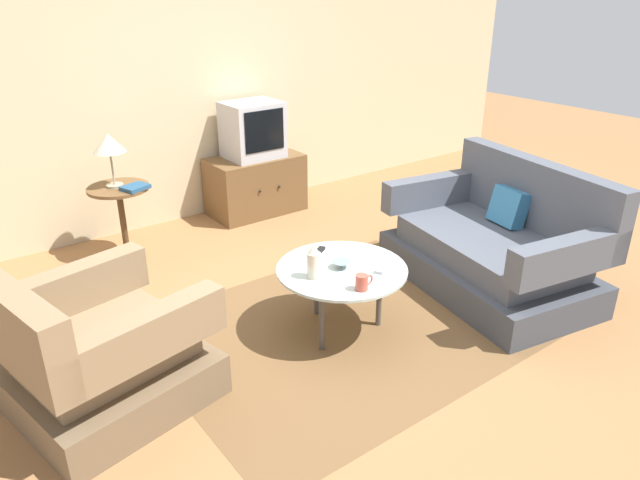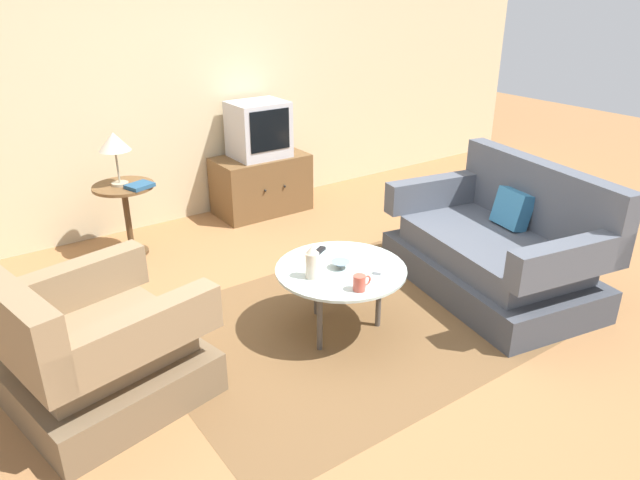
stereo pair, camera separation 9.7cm
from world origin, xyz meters
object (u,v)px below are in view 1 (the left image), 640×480
at_px(armchair, 99,357).
at_px(mug, 362,282).
at_px(side_table, 121,207).
at_px(vase, 314,262).
at_px(coffee_table, 342,273).
at_px(bowl, 341,264).
at_px(tv_stand, 256,185).
at_px(couch, 495,248).
at_px(table_lamp, 109,145).
at_px(tv_remote_dark, 318,252).
at_px(book, 135,187).
at_px(television, 253,130).
at_px(tv_remote_silver, 381,267).

height_order(armchair, mug, armchair).
bearing_deg(side_table, vase, -75.68).
xyz_separation_m(coffee_table, mug, (-0.08, -0.29, 0.08)).
bearing_deg(coffee_table, bowl, 149.47).
bearing_deg(tv_stand, coffee_table, -107.32).
xyz_separation_m(couch, vase, (-1.51, 0.20, 0.25)).
relative_size(side_table, tv_stand, 0.68).
xyz_separation_m(table_lamp, tv_remote_dark, (0.73, -1.71, -0.48)).
bearing_deg(book, tv_remote_dark, -86.37).
bearing_deg(couch, table_lamp, 53.61).
distance_m(couch, mug, 1.39).
relative_size(television, tv_remote_silver, 3.15).
height_order(couch, bowl, couch).
height_order(couch, tv_remote_silver, couch).
distance_m(side_table, tv_remote_silver, 2.29).
bearing_deg(mug, side_table, 105.75).
relative_size(vase, tv_remote_silver, 1.31).
height_order(side_table, tv_remote_dark, side_table).
bearing_deg(couch, mug, 104.40).
bearing_deg(armchair, book, 140.62).
bearing_deg(mug, couch, 3.99).
bearing_deg(bowl, tv_stand, 72.64).
bearing_deg(tv_remote_silver, bowl, -73.82).
distance_m(vase, book, 1.85).
relative_size(couch, vase, 7.74).
distance_m(coffee_table, table_lamp, 2.16).
distance_m(table_lamp, tv_remote_silver, 2.36).
height_order(coffee_table, vase, vase).
relative_size(side_table, tv_remote_silver, 3.67).
xyz_separation_m(couch, television, (-0.62, 2.37, 0.51)).
distance_m(armchair, tv_stand, 2.92).
bearing_deg(couch, tv_stand, 25.13).
distance_m(mug, bowl, 0.30).
relative_size(tv_stand, vase, 4.15).
distance_m(armchair, side_table, 1.92).
bearing_deg(couch, book, 54.25).
bearing_deg(book, television, -2.49).
distance_m(vase, tv_remote_silver, 0.45).
relative_size(tv_remote_dark, book, 0.73).
distance_m(armchair, television, 2.97).
height_order(table_lamp, tv_remote_silver, table_lamp).
bearing_deg(tv_stand, bowl, -107.36).
xyz_separation_m(couch, bowl, (-1.30, 0.20, 0.17)).
bearing_deg(bowl, mug, -105.38).
height_order(couch, book, couch).
relative_size(tv_remote_dark, tv_remote_silver, 1.03).
distance_m(side_table, book, 0.25).
xyz_separation_m(side_table, tv_stand, (1.39, 0.22, -0.15)).
relative_size(vase, tv_remote_dark, 1.27).
distance_m(armchair, bowl, 1.50).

